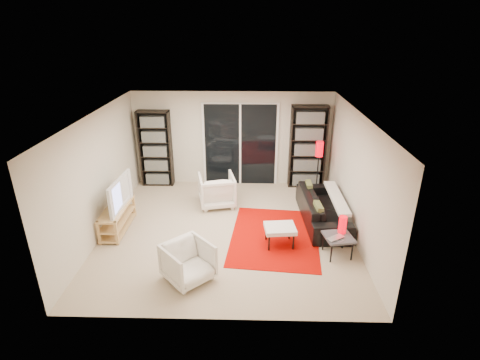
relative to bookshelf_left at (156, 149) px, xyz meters
The scene contains 20 objects.
floor 3.19m from the bookshelf_left, 50.10° to the right, with size 5.00×5.00×0.00m, color #C3B394.
wall_back 1.97m from the bookshelf_left, ahead, with size 5.00×0.02×2.40m, color beige.
wall_front 5.22m from the bookshelf_left, 68.02° to the right, with size 5.00×0.02×2.40m, color beige.
wall_left 2.41m from the bookshelf_left, 103.27° to the right, with size 0.02×5.00×2.40m, color beige.
wall_right 5.03m from the bookshelf_left, 27.66° to the right, with size 0.02×5.00×2.40m, color beige.
ceiling 3.36m from the bookshelf_left, 50.10° to the right, with size 5.00×5.00×0.02m, color white.
sliding_door 2.16m from the bookshelf_left, ahead, with size 1.92×0.08×2.16m.
bookshelf_left is the anchor object (origin of this frame).
bookshelf_right 3.85m from the bookshelf_left, ahead, with size 0.90×0.30×2.10m.
tv_stand 2.47m from the bookshelf_left, 97.24° to the right, with size 0.40×1.24×0.50m.
tv 2.37m from the bookshelf_left, 96.76° to the right, with size 1.10×0.14×0.63m, color black.
rug 3.99m from the bookshelf_left, 41.34° to the right, with size 1.69×2.29×0.01m, color #B40700.
sofa 4.43m from the bookshelf_left, 25.45° to the right, with size 2.07×0.81×0.61m, color black.
armchair_back 2.10m from the bookshelf_left, 35.48° to the right, with size 0.79×0.81×0.74m, color silver.
armchair_front 4.21m from the bookshelf_left, 70.38° to the right, with size 0.71×0.73×0.66m, color silver.
ottoman 4.17m from the bookshelf_left, 43.69° to the right, with size 0.62×0.53×0.40m.
side_table 5.14m from the bookshelf_left, 38.24° to the right, with size 0.57×0.57×0.40m.
laptop 5.18m from the bookshelf_left, 39.69° to the right, with size 0.33×0.22×0.03m, color silver.
table_lamp 5.11m from the bookshelf_left, 36.47° to the right, with size 0.14×0.14×0.32m, color #F1000D.
floor_lamp 4.08m from the bookshelf_left, ahead, with size 0.20×0.20×1.34m.
Camera 1 is at (0.43, -6.67, 3.97)m, focal length 28.00 mm.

